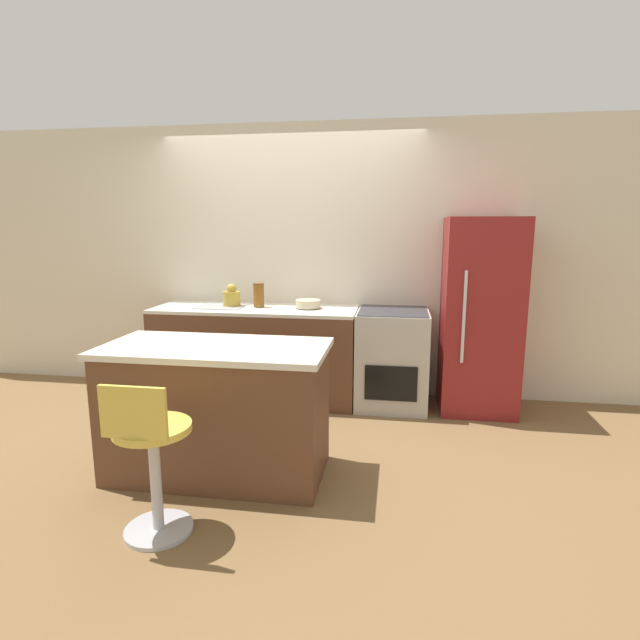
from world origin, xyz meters
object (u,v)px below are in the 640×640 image
kettle (232,297)px  mixing_bowl (308,304)px  stool_chair (152,458)px  refrigerator (480,316)px  oven_range (392,358)px

kettle → mixing_bowl: (0.74, 0.00, -0.05)m
kettle → mixing_bowl: kettle is taller
stool_chair → kettle: 2.34m
mixing_bowl → refrigerator: bearing=-0.9°
oven_range → kettle: bearing=178.5°
refrigerator → stool_chair: 3.01m
stool_chair → kettle: size_ratio=4.21×
stool_chair → mixing_bowl: bearing=79.3°
stool_chair → mixing_bowl: (0.43, 2.25, 0.48)m
mixing_bowl → kettle: bearing=180.0°
refrigerator → mixing_bowl: size_ratio=7.38×
oven_range → mixing_bowl: bearing=177.1°
refrigerator → oven_range: bearing=-178.7°
oven_range → refrigerator: refrigerator is taller
oven_range → kettle: size_ratio=4.23×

